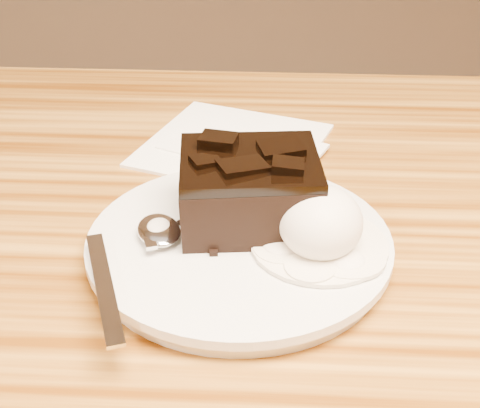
# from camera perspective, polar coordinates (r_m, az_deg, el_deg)

# --- Properties ---
(plate) EXTENTS (0.22, 0.22, 0.02)m
(plate) POSITION_cam_1_polar(r_m,az_deg,el_deg) (0.50, -0.06, -3.61)
(plate) COLOR silver
(plate) RESTS_ON dining_table
(brownie) EXTENTS (0.11, 0.10, 0.05)m
(brownie) POSITION_cam_1_polar(r_m,az_deg,el_deg) (0.51, 0.79, 0.90)
(brownie) COLOR black
(brownie) RESTS_ON plate
(ice_cream_scoop) EXTENTS (0.06, 0.06, 0.05)m
(ice_cream_scoop) POSITION_cam_1_polar(r_m,az_deg,el_deg) (0.48, 6.66, -1.52)
(ice_cream_scoop) COLOR white
(ice_cream_scoop) RESTS_ON plate
(melt_puddle) EXTENTS (0.10, 0.10, 0.00)m
(melt_puddle) POSITION_cam_1_polar(r_m,az_deg,el_deg) (0.49, 6.52, -3.40)
(melt_puddle) COLOR white
(melt_puddle) RESTS_ON plate
(spoon) EXTENTS (0.09, 0.17, 0.01)m
(spoon) POSITION_cam_1_polar(r_m,az_deg,el_deg) (0.50, -6.70, -2.31)
(spoon) COLOR silver
(spoon) RESTS_ON plate
(napkin) EXTENTS (0.20, 0.20, 0.01)m
(napkin) POSITION_cam_1_polar(r_m,az_deg,el_deg) (0.66, -0.62, 5.01)
(napkin) COLOR white
(napkin) RESTS_ON dining_table
(crumb_a) EXTENTS (0.01, 0.01, 0.00)m
(crumb_a) POSITION_cam_1_polar(r_m,az_deg,el_deg) (0.47, 7.66, -5.32)
(crumb_a) COLOR black
(crumb_a) RESTS_ON plate
(crumb_b) EXTENTS (0.01, 0.01, 0.00)m
(crumb_b) POSITION_cam_1_polar(r_m,az_deg,el_deg) (0.51, -4.84, -1.54)
(crumb_b) COLOR black
(crumb_b) RESTS_ON plate
(crumb_c) EXTENTS (0.01, 0.00, 0.00)m
(crumb_c) POSITION_cam_1_polar(r_m,az_deg,el_deg) (0.48, -2.19, -4.06)
(crumb_c) COLOR black
(crumb_c) RESTS_ON plate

